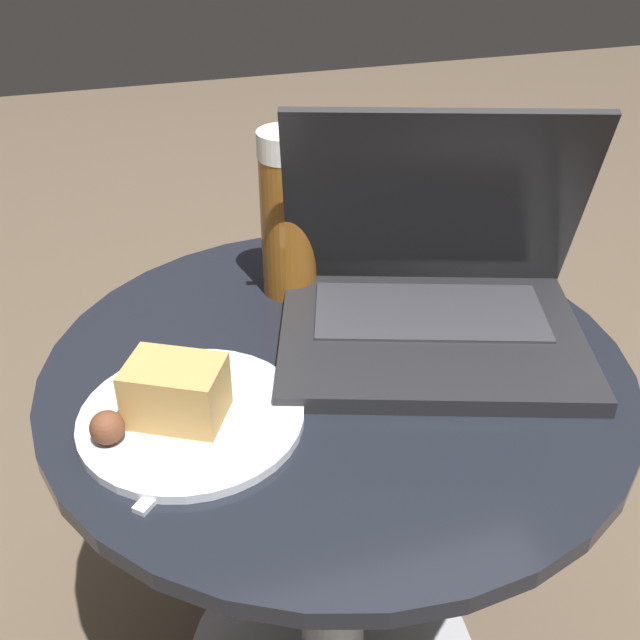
% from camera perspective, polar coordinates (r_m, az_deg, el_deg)
% --- Properties ---
extents(table, '(0.59, 0.59, 0.51)m').
position_cam_1_polar(table, '(0.87, 1.13, -12.41)').
color(table, '#9E9EA3').
rests_on(table, ground_plane).
extents(laptop, '(0.37, 0.32, 0.24)m').
position_cam_1_polar(laptop, '(0.78, 8.56, 2.13)').
color(laptop, '#232326').
rests_on(laptop, table).
extents(beer_glass, '(0.06, 0.06, 0.19)m').
position_cam_1_polar(beer_glass, '(0.83, -2.43, 8.02)').
color(beer_glass, brown).
rests_on(beer_glass, table).
extents(snack_plate, '(0.20, 0.20, 0.06)m').
position_cam_1_polar(snack_plate, '(0.68, -10.45, -6.56)').
color(snack_plate, silver).
rests_on(snack_plate, table).
extents(fork, '(0.14, 0.15, 0.00)m').
position_cam_1_polar(fork, '(0.68, -7.99, -8.31)').
color(fork, silver).
rests_on(fork, table).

